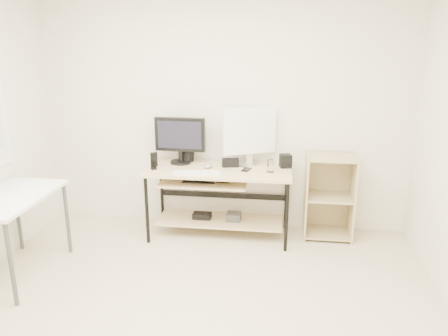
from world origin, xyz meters
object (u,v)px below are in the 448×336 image
Objects in this scene: black_monitor at (180,137)px; audio_controller at (154,159)px; desk at (217,188)px; side_table at (10,205)px; shelf_unit at (328,195)px; white_imac at (249,133)px.

black_monitor reaches higher than audio_controller.
desk is 1.97m from side_table.
side_table is at bearing -153.74° from audio_controller.
side_table is 1.11× the size of shelf_unit.
black_monitor is at bearing 156.67° from white_imac.
white_imac is (-0.86, 0.01, 0.65)m from shelf_unit.
side_table is 6.83× the size of audio_controller.
black_monitor is at bearing -179.71° from shelf_unit.
audio_controller reaches higher than side_table.
shelf_unit is at bearing 23.33° from side_table.
black_monitor reaches higher than shelf_unit.
side_table is 1.46m from audio_controller.
side_table is at bearing -156.67° from shelf_unit.
desk is at bearing -22.45° from audio_controller.
audio_controller is (0.98, 1.07, 0.15)m from side_table.
audio_controller is at bearing 164.34° from white_imac.
shelf_unit reaches higher than side_table.
audio_controller is at bearing -149.39° from black_monitor.
desk is 1.67× the size of shelf_unit.
side_table is 2.37m from white_imac.
side_table is 1.63× the size of white_imac.
black_monitor is 0.36m from audio_controller.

